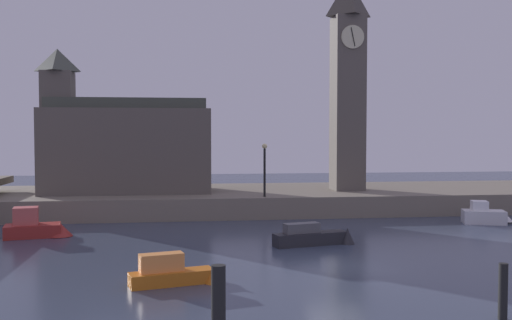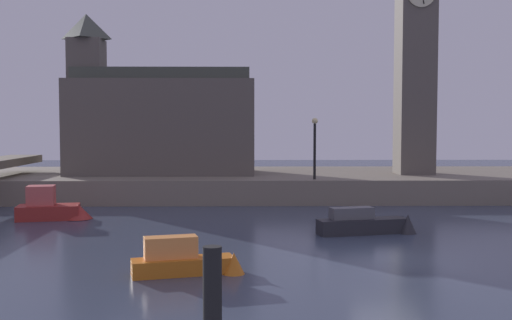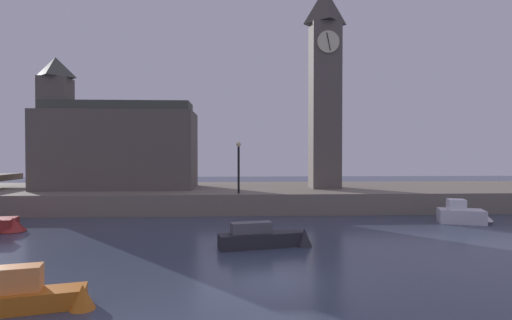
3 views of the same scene
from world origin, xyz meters
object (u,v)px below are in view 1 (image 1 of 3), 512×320
Objects in this scene: clock_tower at (348,81)px; parliament_hall at (121,145)px; mooring_post_right at (503,292)px; boat_ferry_white at (487,215)px; boat_dinghy_red at (38,227)px; mooring_post_left at (218,309)px; streetlamp at (265,163)px; boat_barge_dark at (316,237)px; boat_patrol_orange at (177,273)px.

clock_tower is 18.04m from parliament_hall.
mooring_post_right is 21.02m from boat_ferry_white.
clock_tower is at bearing -1.97° from parliament_hall.
clock_tower reaches higher than boat_ferry_white.
parliament_hall is at bearing 70.60° from boat_dinghy_red.
clock_tower is 6.91× the size of mooring_post_left.
streetlamp reaches higher than mooring_post_left.
mooring_post_right is 0.49× the size of boat_ferry_white.
mooring_post_left is 15.71m from boat_barge_dark.
parliament_hall is 31.34m from mooring_post_right.
clock_tower reaches higher than mooring_post_left.
boat_patrol_orange is (-7.24, -7.16, -0.00)m from boat_barge_dark.
mooring_post_right is 24.99m from boat_dinghy_red.
parliament_hall is at bearing 160.00° from boat_ferry_white.
mooring_post_left is (-4.78, -24.45, -2.63)m from streetlamp.
streetlamp is 23.39m from mooring_post_right.
boat_dinghy_red is (-13.88, -5.65, -3.26)m from streetlamp.
mooring_post_left is 1.33× the size of mooring_post_right.
streetlamp is at bearing 78.93° from mooring_post_left.
boat_dinghy_red is (-9.10, 18.80, -0.62)m from mooring_post_left.
boat_patrol_orange is (-1.15, 7.30, -0.76)m from mooring_post_left.
parliament_hall reaches higher than streetlamp.
boat_patrol_orange is (-20.08, -12.90, -0.11)m from boat_ferry_white.
parliament_hall is 26.37m from boat_ferry_white.
streetlamp is 18.46m from boat_patrol_orange.
parliament_hall is 22.69m from boat_patrol_orange.
boat_dinghy_red is at bearing -157.86° from streetlamp.
mooring_post_left is at bearing -64.19° from boat_dinghy_red.
boat_patrol_orange is at bearing 98.93° from mooring_post_left.
mooring_post_right is (9.07, 1.64, -0.29)m from mooring_post_left.
boat_dinghy_red is at bearing 124.64° from boat_patrol_orange.
mooring_post_left reaches higher than mooring_post_right.
streetlamp is 1.02× the size of boat_ferry_white.
clock_tower reaches higher than boat_barge_dark.
boat_dinghy_red is 15.80m from boat_barge_dark.
boat_patrol_orange is at bearing -135.33° from boat_barge_dark.
boat_barge_dark is (1.32, -9.99, -3.39)m from streetlamp.
clock_tower is 4.28× the size of boat_patrol_orange.
boat_dinghy_red is 0.86× the size of boat_barge_dark.
mooring_post_right reaches higher than boat_patrol_orange.
clock_tower is 4.44× the size of streetlamp.
streetlamp is 0.97× the size of boat_patrol_orange.
boat_patrol_orange is at bearing -55.36° from boat_dinghy_red.
boat_dinghy_red is at bearing -177.16° from boat_ferry_white.
boat_patrol_orange is at bearing -121.59° from clock_tower.
streetlamp is at bearing -24.30° from parliament_hall.
mooring_post_right is at bearing -95.98° from clock_tower.
boat_ferry_white is (28.03, 1.39, -0.03)m from boat_dinghy_red.
mooring_post_right is 11.69m from boat_patrol_orange.
parliament_hall is at bearing 155.70° from streetlamp.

